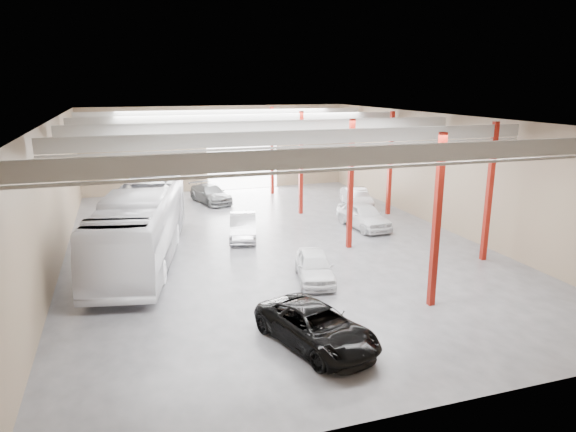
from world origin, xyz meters
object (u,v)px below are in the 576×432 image
car_row_c (211,194)px  car_right_far (364,215)px  car_row_b (243,226)px  car_row_a (315,266)px  car_right_near (356,198)px  coach_bus (141,225)px  black_sedan (316,327)px

car_row_c → car_right_far: car_right_far is taller
car_row_b → car_right_far: size_ratio=0.92×
car_row_a → car_right_near: size_ratio=0.94×
car_row_a → car_row_b: bearing=115.5°
car_row_c → car_right_near: bearing=-41.0°
coach_bus → car_row_c: bearing=77.0°
car_right_far → car_row_c: bearing=124.9°
car_row_a → car_row_c: size_ratio=0.86×
car_row_a → car_right_far: (6.09, 7.35, 0.11)m
black_sedan → car_row_c: 22.96m
car_row_a → car_right_far: bearing=63.9°
coach_bus → black_sedan: (5.23, -11.01, -1.15)m
car_row_c → car_right_near: 10.95m
black_sedan → car_row_c: (0.28, 22.96, -0.01)m
black_sedan → car_row_b: 13.18m
coach_bus → black_sedan: 12.24m
car_row_b → car_row_c: (-0.22, 9.79, -0.03)m
car_right_far → black_sedan: bearing=-125.7°
car_row_b → car_right_near: 10.89m
black_sedan → car_row_a: size_ratio=1.24×
coach_bus → black_sedan: bearing=-52.8°
black_sedan → car_row_b: (0.51, 13.17, 0.02)m
black_sedan → car_row_b: bearing=70.0°
car_row_a → car_row_b: (-1.59, 7.50, 0.03)m
car_row_b → car_right_far: car_right_far is taller
car_right_near → car_right_far: size_ratio=0.92×
car_row_c → car_right_far: 12.70m
coach_bus → car_row_a: (7.33, -5.34, -1.16)m
car_row_a → black_sedan: bearing=-96.8°
car_right_near → car_right_far: 5.56m
car_row_b → car_right_near: bearing=41.1°
car_row_a → car_row_c: bearing=109.5°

